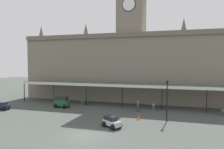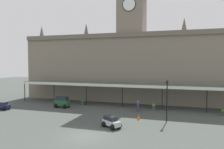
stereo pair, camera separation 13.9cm
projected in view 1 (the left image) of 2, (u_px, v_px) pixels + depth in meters
name	position (u px, v px, depth m)	size (l,w,h in m)	color
ground_plane	(86.00, 136.00, 21.41)	(140.00, 140.00, 0.00)	#3F4440
station_building	(131.00, 64.00, 41.25)	(41.55, 6.96, 21.52)	slate
entrance_canopy	(124.00, 84.00, 36.00)	(37.70, 3.26, 3.77)	#38564C
car_green_van	(62.00, 103.00, 34.82)	(2.46, 1.70, 1.77)	#1E512D
car_navy_sedan	(3.00, 107.00, 33.14)	(2.11, 1.62, 1.19)	#19214C
car_silver_estate	(111.00, 123.00, 24.11)	(2.43, 2.25, 1.27)	#B2B5BA
pedestrian_near_entrance	(138.00, 106.00, 31.77)	(0.34, 0.35, 1.67)	#3F384C
victorian_lamppost	(167.00, 96.00, 26.31)	(0.30, 0.30, 5.13)	black
traffic_cone	(139.00, 117.00, 27.39)	(0.40, 0.40, 0.71)	orange
planter_forecourt_centre	(223.00, 112.00, 29.36)	(0.60, 0.60, 0.96)	#47423D
planter_near_kerb	(153.00, 106.00, 33.41)	(0.60, 0.60, 0.96)	#47423D
planter_by_canopy	(83.00, 102.00, 36.92)	(0.60, 0.60, 0.96)	#47423D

